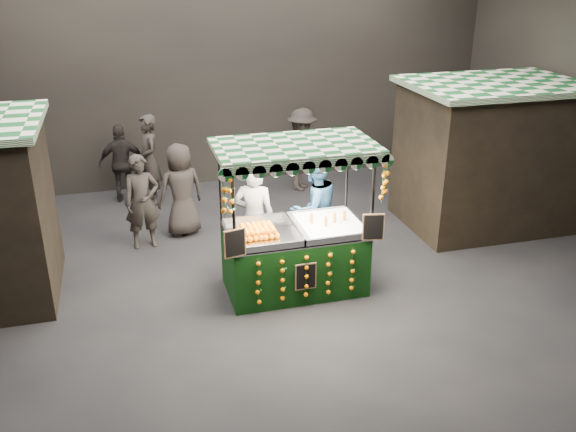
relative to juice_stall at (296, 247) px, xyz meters
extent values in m
plane|color=black|center=(-0.39, 0.03, -0.69)|extent=(12.00, 12.00, 0.00)
cube|color=black|center=(-0.39, 5.03, 1.81)|extent=(12.00, 0.10, 5.00)
cube|color=black|center=(-0.39, -4.97, 1.81)|extent=(12.00, 0.10, 5.00)
cube|color=black|center=(4.01, 1.53, 0.56)|extent=(2.80, 2.00, 2.50)
cube|color=#115020|center=(4.01, 1.53, 1.86)|extent=(3.00, 2.20, 0.10)
cube|color=black|center=(-0.01, 0.04, -0.24)|extent=(1.99, 1.08, 0.90)
cube|color=#B7BBBF|center=(-0.01, 0.04, 0.23)|extent=(1.99, 1.08, 0.04)
cylinder|color=black|center=(-0.98, -0.48, 0.39)|extent=(0.05, 0.05, 2.17)
cylinder|color=black|center=(0.96, -0.48, 0.39)|extent=(0.05, 0.05, 2.17)
cylinder|color=black|center=(-0.98, 0.55, 0.39)|extent=(0.05, 0.05, 2.17)
cylinder|color=black|center=(0.96, 0.55, 0.39)|extent=(0.05, 0.05, 2.17)
cube|color=#115020|center=(-0.01, 0.04, 1.51)|extent=(2.21, 1.31, 0.07)
cube|color=silver|center=(0.53, 0.04, 0.28)|extent=(0.88, 0.97, 0.07)
cube|color=black|center=(-0.98, -0.53, 0.43)|extent=(0.30, 0.09, 0.40)
cube|color=black|center=(0.96, -0.53, 0.43)|extent=(0.30, 0.09, 0.40)
cube|color=black|center=(-0.01, -0.54, -0.20)|extent=(0.31, 0.02, 0.40)
imported|color=gray|center=(-0.44, 0.79, 0.18)|extent=(0.75, 0.63, 1.75)
imported|color=navy|center=(0.55, 0.86, 0.20)|extent=(1.04, 0.92, 1.78)
imported|color=#2D2824|center=(-2.06, 2.10, 0.12)|extent=(0.63, 0.45, 1.62)
imported|color=black|center=(3.97, 2.93, 0.20)|extent=(0.92, 0.75, 1.79)
imported|color=black|center=(-2.32, 4.37, 0.09)|extent=(0.95, 0.44, 1.57)
imported|color=#2A2622|center=(1.30, 4.07, 0.17)|extent=(1.17, 1.28, 1.73)
imported|color=#2D2724|center=(-1.38, 2.45, 0.13)|extent=(0.93, 0.74, 1.65)
imported|color=black|center=(4.11, 2.63, 0.13)|extent=(0.77, 1.60, 1.65)
imported|color=#2E2925|center=(-1.82, 4.09, 0.20)|extent=(0.56, 0.73, 1.79)
camera|label=1|loc=(-2.25, -7.76, 3.94)|focal=38.60mm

